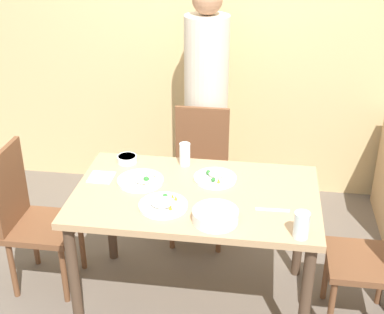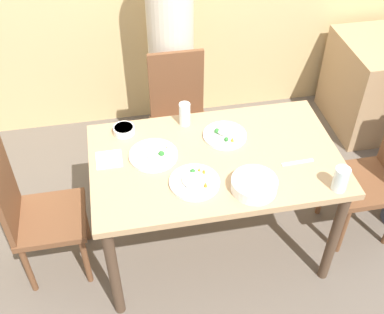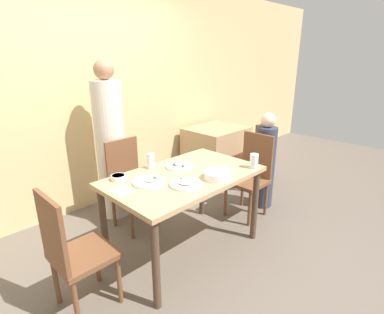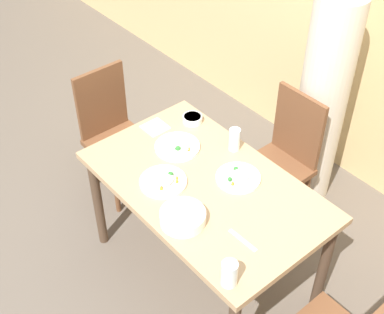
{
  "view_description": "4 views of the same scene",
  "coord_description": "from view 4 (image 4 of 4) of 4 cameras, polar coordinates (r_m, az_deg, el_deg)",
  "views": [
    {
      "loc": [
        0.35,
        -2.56,
        2.3
      ],
      "look_at": [
        -0.03,
        0.09,
        0.95
      ],
      "focal_mm": 50.0,
      "sensor_mm": 36.0,
      "label": 1
    },
    {
      "loc": [
        -0.49,
        -1.89,
        2.55
      ],
      "look_at": [
        -0.15,
        -0.1,
        0.89
      ],
      "focal_mm": 45.0,
      "sensor_mm": 36.0,
      "label": 2
    },
    {
      "loc": [
        -1.69,
        -1.76,
        1.77
      ],
      "look_at": [
        0.09,
        -0.01,
        0.92
      ],
      "focal_mm": 28.0,
      "sensor_mm": 36.0,
      "label": 3
    },
    {
      "loc": [
        1.58,
        -1.42,
        2.82
      ],
      "look_at": [
        -0.14,
        0.03,
        0.86
      ],
      "focal_mm": 50.0,
      "sensor_mm": 36.0,
      "label": 4
    }
  ],
  "objects": [
    {
      "name": "ground_plane",
      "position": [
        3.53,
        1.21,
        -11.95
      ],
      "size": [
        10.0,
        10.0,
        0.0
      ],
      "primitive_type": "plane",
      "color": "#60564C"
    },
    {
      "name": "dining_table",
      "position": [
        3.01,
        1.39,
        -4.11
      ],
      "size": [
        1.37,
        0.83,
        0.78
      ],
      "color": "tan",
      "rests_on": "ground_plane"
    },
    {
      "name": "chair_adult_spot",
      "position": [
        3.59,
        9.73,
        0.06
      ],
      "size": [
        0.4,
        0.4,
        0.94
      ],
      "color": "brown",
      "rests_on": "ground_plane"
    },
    {
      "name": "chair_empty_left",
      "position": [
        3.78,
        -8.43,
        2.77
      ],
      "size": [
        0.4,
        0.4,
        0.94
      ],
      "rotation": [
        0.0,
        0.0,
        1.57
      ],
      "color": "brown",
      "rests_on": "ground_plane"
    },
    {
      "name": "person_adult",
      "position": [
        3.61,
        13.78,
        6.01
      ],
      "size": [
        0.32,
        0.32,
        1.74
      ],
      "color": "beige",
      "rests_on": "ground_plane"
    },
    {
      "name": "bowl_curry",
      "position": [
        2.72,
        -0.99,
        -6.4
      ],
      "size": [
        0.24,
        0.24,
        0.06
      ],
      "color": "white",
      "rests_on": "dining_table"
    },
    {
      "name": "plate_rice_adult",
      "position": [
        2.94,
        -3.09,
        -2.55
      ],
      "size": [
        0.26,
        0.26,
        0.05
      ],
      "color": "white",
      "rests_on": "dining_table"
    },
    {
      "name": "plate_rice_child",
      "position": [
        2.97,
        4.99,
        -2.14
      ],
      "size": [
        0.25,
        0.25,
        0.05
      ],
      "color": "white",
      "rests_on": "dining_table"
    },
    {
      "name": "plate_noodles",
      "position": [
        3.15,
        -1.53,
        1.09
      ],
      "size": [
        0.27,
        0.27,
        0.05
      ],
      "color": "white",
      "rests_on": "dining_table"
    },
    {
      "name": "bowl_rice_small",
      "position": [
        3.35,
        0.05,
        4.11
      ],
      "size": [
        0.12,
        0.12,
        0.04
      ],
      "color": "white",
      "rests_on": "dining_table"
    },
    {
      "name": "glass_water_tall",
      "position": [
        2.46,
        4.0,
        -12.3
      ],
      "size": [
        0.08,
        0.08,
        0.14
      ],
      "color": "silver",
      "rests_on": "dining_table"
    },
    {
      "name": "glass_water_short",
      "position": [
        3.13,
        4.56,
        1.88
      ],
      "size": [
        0.07,
        0.07,
        0.14
      ],
      "color": "silver",
      "rests_on": "dining_table"
    },
    {
      "name": "napkin_folded",
      "position": [
        3.33,
        -3.94,
        3.19
      ],
      "size": [
        0.14,
        0.14,
        0.01
      ],
      "color": "white",
      "rests_on": "dining_table"
    },
    {
      "name": "fork_steel",
      "position": [
        2.67,
        5.44,
        -8.84
      ],
      "size": [
        0.18,
        0.03,
        0.01
      ],
      "color": "silver",
      "rests_on": "dining_table"
    }
  ]
}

